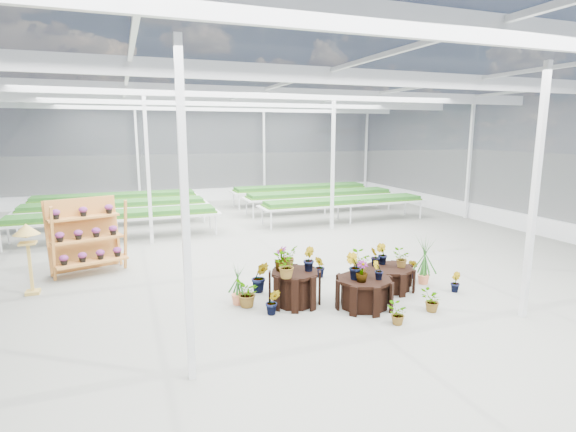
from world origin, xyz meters
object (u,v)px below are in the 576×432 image
object	(u,v)px
plinth_tall	(295,288)
plinth_mid	(364,293)
shelf_rack	(87,237)
bird_table	(29,259)
plinth_low	(388,278)

from	to	relation	value
plinth_tall	plinth_mid	size ratio (longest dim) A/B	0.90
plinth_tall	plinth_mid	world-z (taller)	plinth_tall
plinth_mid	shelf_rack	world-z (taller)	shelf_rack
plinth_mid	bird_table	distance (m)	6.85
plinth_mid	plinth_low	world-z (taller)	plinth_mid
plinth_tall	shelf_rack	distance (m)	5.31
plinth_mid	shelf_rack	distance (m)	6.61
shelf_rack	bird_table	world-z (taller)	shelf_rack
plinth_mid	plinth_low	size ratio (longest dim) A/B	1.01
plinth_tall	plinth_mid	xyz separation A→B (m)	(1.20, -0.60, -0.05)
plinth_mid	plinth_low	bearing A→B (deg)	34.99
plinth_mid	bird_table	world-z (taller)	bird_table
plinth_tall	shelf_rack	xyz separation A→B (m)	(-3.90, 3.56, 0.55)
plinth_mid	shelf_rack	size ratio (longest dim) A/B	0.61
plinth_tall	bird_table	xyz separation A→B (m)	(-4.93, 2.43, 0.42)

